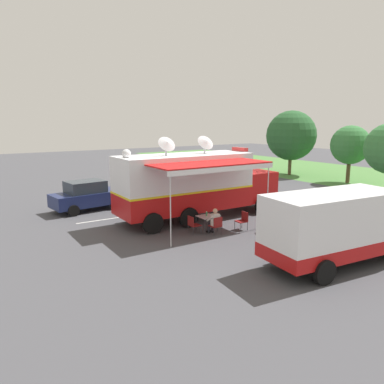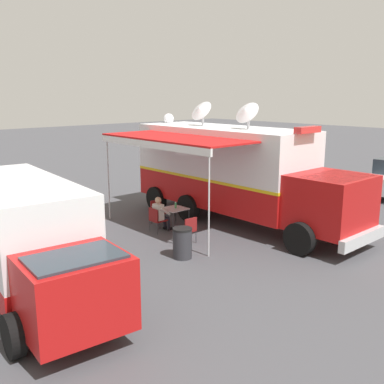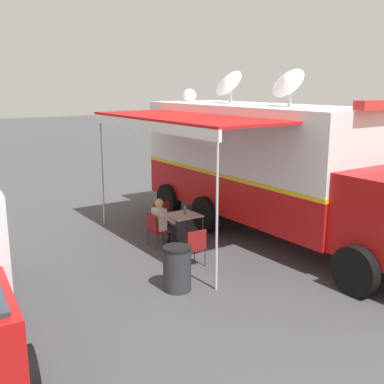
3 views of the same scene
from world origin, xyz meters
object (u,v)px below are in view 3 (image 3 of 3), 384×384
at_px(water_bottle, 185,211).
at_px(seated_responder, 162,221).
at_px(folding_chair_beside_table, 164,216).
at_px(folding_chair_spare_by_truck, 194,245).
at_px(trash_bin, 177,268).
at_px(command_truck, 272,165).
at_px(folding_table, 183,217).
at_px(folding_chair_at_table, 156,227).
at_px(car_far_corner, 287,164).

relative_size(water_bottle, seated_responder, 0.18).
relative_size(folding_chair_beside_table, folding_chair_spare_by_truck, 1.00).
bearing_deg(trash_bin, command_truck, -159.24).
bearing_deg(folding_table, folding_chair_beside_table, -85.21).
bearing_deg(trash_bin, folding_table, -125.98).
relative_size(folding_chair_at_table, folding_chair_spare_by_truck, 1.00).
height_order(folding_chair_beside_table, seated_responder, seated_responder).
relative_size(command_truck, folding_table, 11.77).
distance_m(folding_table, folding_chair_at_table, 0.82).
xyz_separation_m(folding_chair_spare_by_truck, seated_responder, (-0.16, -1.63, 0.14)).
bearing_deg(car_far_corner, folding_chair_at_table, 22.64).
bearing_deg(folding_table, folding_chair_spare_by_truck, 64.29).
bearing_deg(seated_responder, water_bottle, 175.89).
bearing_deg(water_bottle, trash_bin, 53.06).
height_order(folding_chair_spare_by_truck, trash_bin, trash_bin).
bearing_deg(water_bottle, folding_table, -22.71).
relative_size(folding_chair_beside_table, seated_responder, 0.70).
bearing_deg(command_truck, seated_responder, -18.40).
distance_m(folding_table, trash_bin, 3.01).
bearing_deg(seated_responder, folding_table, 177.45).
relative_size(water_bottle, folding_chair_at_table, 0.26).
xyz_separation_m(command_truck, seated_responder, (2.84, -0.94, -1.30)).
height_order(seated_responder, trash_bin, seated_responder).
relative_size(command_truck, car_far_corner, 2.17).
height_order(seated_responder, car_far_corner, car_far_corner).
bearing_deg(folding_chair_beside_table, seated_responder, 56.73).
bearing_deg(water_bottle, folding_chair_spare_by_truck, 62.61).
relative_size(folding_table, folding_chair_spare_by_truck, 0.93).
distance_m(folding_chair_spare_by_truck, trash_bin, 1.29).
distance_m(water_bottle, folding_chair_at_table, 0.91).
bearing_deg(seated_responder, trash_bin, 64.86).
height_order(water_bottle, car_far_corner, car_far_corner).
relative_size(command_truck, folding_chair_spare_by_truck, 10.94).
bearing_deg(command_truck, folding_table, -22.38).
relative_size(seated_responder, car_far_corner, 0.29).
relative_size(folding_table, trash_bin, 0.89).
bearing_deg(folding_table, trash_bin, 54.02).
distance_m(folding_chair_at_table, folding_chair_spare_by_truck, 1.63).
height_order(folding_chair_at_table, trash_bin, trash_bin).
xyz_separation_m(folding_chair_at_table, car_far_corner, (-8.13, -3.39, 0.37)).
height_order(folding_chair_at_table, folding_chair_beside_table, same).
distance_m(water_bottle, car_far_corner, 8.06).
height_order(folding_chair_beside_table, trash_bin, trash_bin).
height_order(command_truck, water_bottle, command_truck).
relative_size(folding_chair_spare_by_truck, seated_responder, 0.70).
bearing_deg(folding_chair_at_table, trash_bin, 68.60).
bearing_deg(folding_chair_spare_by_truck, car_far_corner, -148.22).
bearing_deg(folding_table, folding_chair_at_table, -2.09).
bearing_deg(folding_chair_beside_table, water_bottle, 97.82).
bearing_deg(folding_chair_beside_table, car_far_corner, -160.85).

